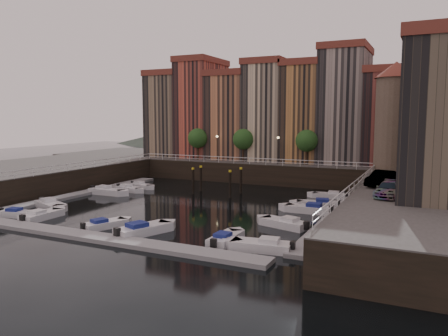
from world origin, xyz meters
The scene contains 31 objects.
ground centered at (0.00, 0.00, 0.00)m, with size 200.00×200.00×0.00m, color black.
quay_far centered at (0.00, 26.00, 1.50)m, with size 80.00×20.00×3.00m, color black.
quay_left centered at (-28.00, -2.00, 1.50)m, with size 20.00×36.00×3.00m, color black.
dock_left centered at (-16.20, -1.00, 0.17)m, with size 2.00×28.00×0.35m, color gray.
dock_right centered at (16.20, -1.00, 0.17)m, with size 2.00×28.00×0.35m, color gray.
dock_near centered at (0.00, -17.00, 0.17)m, with size 30.00×2.00×0.35m, color gray.
mountains centered at (1.72, 110.00, 7.92)m, with size 145.00×100.00×18.00m.
far_terrace centered at (3.31, 23.50, 10.95)m, with size 48.70×10.30×17.50m.
corner_tower centered at (20.00, 14.50, 10.19)m, with size 5.20×5.20×13.80m.
promenade_trees centered at (-1.33, 18.20, 6.58)m, with size 21.20×3.20×5.20m.
street_lamps centered at (-1.00, 17.20, 5.90)m, with size 10.36×0.36×4.18m.
railings centered at (0.00, 4.88, 3.79)m, with size 36.08×34.04×0.52m.
gangway centered at (17.10, 10.00, 1.92)m, with size 2.78×8.32×3.73m.
mooring_pilings centered at (-0.77, 6.31, 1.65)m, with size 6.05×3.62×3.78m.
boat_left_0 centered at (-12.89, -14.02, 0.33)m, with size 4.34×2.36×0.97m.
boat_left_1 centered at (-13.21, -9.66, 0.39)m, with size 5.09×3.37×1.15m.
boat_left_2 centered at (-13.52, 0.02, 0.40)m, with size 5.22×1.90×1.20m.
boat_left_3 centered at (-12.42, 3.11, 0.34)m, with size 4.48×2.33×1.00m.
boat_left_4 centered at (-12.59, 6.19, 0.32)m, with size 4.23×2.45×0.95m.
boat_right_0 centered at (13.29, -13.99, 0.37)m, with size 4.91×2.26×1.11m.
boat_right_1 centered at (12.68, -6.55, 0.37)m, with size 4.92×2.97×1.10m.
boat_right_2 centered at (13.07, 0.54, 0.39)m, with size 4.98×1.87×1.14m.
boat_right_3 centered at (13.27, 3.63, 0.36)m, with size 4.82×2.72×1.08m.
boat_right_4 centered at (13.29, 9.89, 0.33)m, with size 4.29×1.90×0.97m.
boat_near_0 centered at (-9.98, -13.77, 0.36)m, with size 1.74×4.67×1.07m.
boat_near_1 centered at (-2.06, -13.82, 0.33)m, with size 2.88×4.34×0.98m.
boat_near_2 centered at (2.38, -14.07, 0.41)m, with size 3.51×5.36×1.21m.
boat_near_3 centered at (9.85, -13.31, 0.34)m, with size 1.61×4.34×1.00m.
car_a centered at (21.91, 8.04, 3.69)m, with size 1.63×4.05×1.38m, color gray.
car_b centered at (20.05, 1.81, 3.79)m, with size 1.67×4.78×1.58m, color gray.
car_c centered at (21.20, -4.18, 3.67)m, with size 1.88×4.61×1.34m, color gray.
Camera 1 is at (24.36, -43.97, 9.96)m, focal length 35.00 mm.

